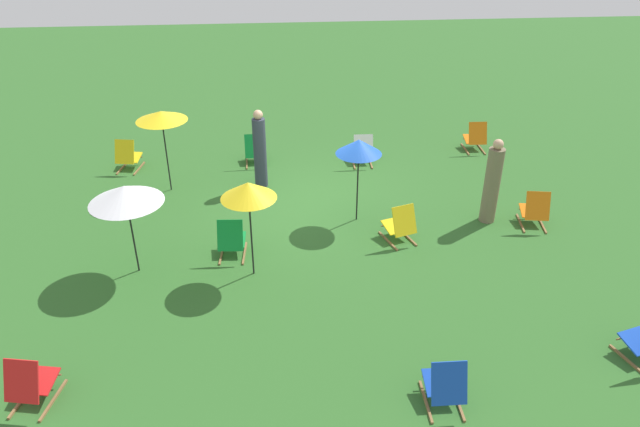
{
  "coord_description": "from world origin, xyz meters",
  "views": [
    {
      "loc": [
        0.93,
        11.47,
        6.3
      ],
      "look_at": [
        0.0,
        1.2,
        0.5
      ],
      "focal_mm": 33.04,
      "sensor_mm": 36.0,
      "label": 1
    }
  ],
  "objects_px": {
    "deckchair_8": "(400,225)",
    "umbrella_2": "(125,194)",
    "deckchair_1": "(363,151)",
    "deckchair_2": "(445,385)",
    "deckchair_9": "(232,240)",
    "deckchair_0": "(475,138)",
    "deckchair_3": "(128,156)",
    "umbrella_3": "(161,116)",
    "person_0": "(492,184)",
    "person_1": "(260,151)",
    "deckchair_7": "(30,383)",
    "umbrella_1": "(248,191)",
    "umbrella_0": "(359,147)",
    "deckchair_6": "(535,210)",
    "deckchair_5": "(255,151)"
  },
  "relations": [
    {
      "from": "deckchair_8",
      "to": "person_0",
      "type": "relative_size",
      "value": 0.47
    },
    {
      "from": "deckchair_5",
      "to": "umbrella_1",
      "type": "bearing_deg",
      "value": 88.92
    },
    {
      "from": "deckchair_1",
      "to": "deckchair_8",
      "type": "xyz_separation_m",
      "value": [
        -0.18,
        3.75,
        0.0
      ]
    },
    {
      "from": "person_0",
      "to": "deckchair_6",
      "type": "bearing_deg",
      "value": -50.91
    },
    {
      "from": "deckchair_0",
      "to": "deckchair_3",
      "type": "relative_size",
      "value": 1.0
    },
    {
      "from": "person_1",
      "to": "umbrella_2",
      "type": "bearing_deg",
      "value": -7.77
    },
    {
      "from": "deckchair_2",
      "to": "person_1",
      "type": "height_order",
      "value": "person_1"
    },
    {
      "from": "deckchair_9",
      "to": "umbrella_2",
      "type": "xyz_separation_m",
      "value": [
        1.72,
        0.34,
        1.23
      ]
    },
    {
      "from": "deckchair_3",
      "to": "deckchair_9",
      "type": "distance_m",
      "value": 5.01
    },
    {
      "from": "umbrella_0",
      "to": "umbrella_1",
      "type": "xyz_separation_m",
      "value": [
        2.18,
        1.82,
        0.04
      ]
    },
    {
      "from": "deckchair_8",
      "to": "umbrella_2",
      "type": "relative_size",
      "value": 0.49
    },
    {
      "from": "umbrella_3",
      "to": "umbrella_2",
      "type": "bearing_deg",
      "value": 87.09
    },
    {
      "from": "deckchair_6",
      "to": "umbrella_0",
      "type": "bearing_deg",
      "value": 0.37
    },
    {
      "from": "deckchair_3",
      "to": "deckchair_7",
      "type": "height_order",
      "value": "same"
    },
    {
      "from": "deckchair_7",
      "to": "umbrella_2",
      "type": "relative_size",
      "value": 0.48
    },
    {
      "from": "umbrella_1",
      "to": "person_0",
      "type": "relative_size",
      "value": 1.01
    },
    {
      "from": "umbrella_3",
      "to": "deckchair_6",
      "type": "bearing_deg",
      "value": 162.99
    },
    {
      "from": "deckchair_8",
      "to": "umbrella_1",
      "type": "height_order",
      "value": "umbrella_1"
    },
    {
      "from": "person_0",
      "to": "person_1",
      "type": "height_order",
      "value": "person_1"
    },
    {
      "from": "umbrella_0",
      "to": "umbrella_2",
      "type": "distance_m",
      "value": 4.58
    },
    {
      "from": "deckchair_5",
      "to": "umbrella_1",
      "type": "relative_size",
      "value": 0.44
    },
    {
      "from": "umbrella_3",
      "to": "deckchair_3",
      "type": "bearing_deg",
      "value": -45.81
    },
    {
      "from": "deckchair_3",
      "to": "deckchair_5",
      "type": "bearing_deg",
      "value": -168.31
    },
    {
      "from": "deckchair_8",
      "to": "umbrella_2",
      "type": "height_order",
      "value": "umbrella_2"
    },
    {
      "from": "umbrella_0",
      "to": "umbrella_3",
      "type": "relative_size",
      "value": 0.95
    },
    {
      "from": "deckchair_3",
      "to": "umbrella_0",
      "type": "bearing_deg",
      "value": 160.93
    },
    {
      "from": "deckchair_5",
      "to": "deckchair_9",
      "type": "height_order",
      "value": "same"
    },
    {
      "from": "deckchair_0",
      "to": "umbrella_2",
      "type": "height_order",
      "value": "umbrella_2"
    },
    {
      "from": "deckchair_6",
      "to": "umbrella_2",
      "type": "distance_m",
      "value": 8.1
    },
    {
      "from": "deckchair_3",
      "to": "umbrella_2",
      "type": "height_order",
      "value": "umbrella_2"
    },
    {
      "from": "deckchair_7",
      "to": "deckchair_8",
      "type": "xyz_separation_m",
      "value": [
        -5.89,
        -3.73,
        0.0
      ]
    },
    {
      "from": "deckchair_3",
      "to": "umbrella_3",
      "type": "xyz_separation_m",
      "value": [
        -1.18,
        1.22,
        1.45
      ]
    },
    {
      "from": "deckchair_0",
      "to": "deckchair_6",
      "type": "height_order",
      "value": "same"
    },
    {
      "from": "umbrella_0",
      "to": "person_0",
      "type": "relative_size",
      "value": 0.99
    },
    {
      "from": "deckchair_8",
      "to": "deckchair_9",
      "type": "relative_size",
      "value": 1.04
    },
    {
      "from": "deckchair_9",
      "to": "umbrella_3",
      "type": "height_order",
      "value": "umbrella_3"
    },
    {
      "from": "deckchair_3",
      "to": "deckchair_2",
      "type": "bearing_deg",
      "value": 135.38
    },
    {
      "from": "deckchair_2",
      "to": "person_0",
      "type": "distance_m",
      "value": 5.47
    },
    {
      "from": "deckchair_1",
      "to": "deckchair_9",
      "type": "bearing_deg",
      "value": 53.25
    },
    {
      "from": "person_1",
      "to": "deckchair_9",
      "type": "bearing_deg",
      "value": 15.96
    },
    {
      "from": "deckchair_8",
      "to": "deckchair_1",
      "type": "bearing_deg",
      "value": -105.23
    },
    {
      "from": "deckchair_8",
      "to": "umbrella_2",
      "type": "bearing_deg",
      "value": -11.23
    },
    {
      "from": "deckchair_9",
      "to": "person_1",
      "type": "relative_size",
      "value": 0.44
    },
    {
      "from": "deckchair_7",
      "to": "umbrella_3",
      "type": "relative_size",
      "value": 0.43
    },
    {
      "from": "person_0",
      "to": "deckchair_1",
      "type": "bearing_deg",
      "value": 94.55
    },
    {
      "from": "deckchair_1",
      "to": "person_1",
      "type": "distance_m",
      "value": 2.81
    },
    {
      "from": "deckchair_2",
      "to": "deckchair_6",
      "type": "xyz_separation_m",
      "value": [
        -3.2,
        -4.61,
        0.0
      ]
    },
    {
      "from": "deckchair_2",
      "to": "deckchair_9",
      "type": "relative_size",
      "value": 1.0
    },
    {
      "from": "deckchair_7",
      "to": "umbrella_1",
      "type": "bearing_deg",
      "value": -125.02
    },
    {
      "from": "deckchair_8",
      "to": "person_1",
      "type": "xyz_separation_m",
      "value": [
        2.75,
        -2.76,
        0.53
      ]
    }
  ]
}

